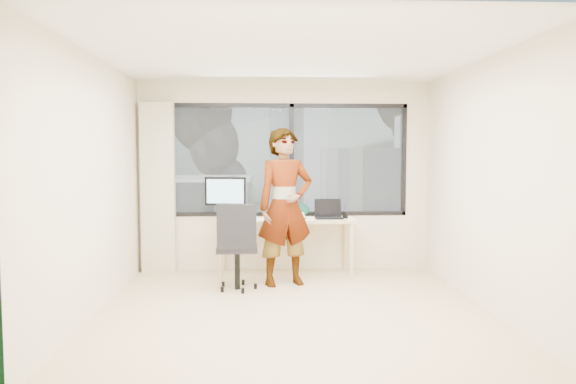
{
  "coord_description": "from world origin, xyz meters",
  "views": [
    {
      "loc": [
        -0.32,
        -5.53,
        1.61
      ],
      "look_at": [
        0.0,
        1.0,
        1.15
      ],
      "focal_mm": 33.88,
      "sensor_mm": 36.0,
      "label": 1
    }
  ],
  "objects": [
    {
      "name": "floor",
      "position": [
        0.0,
        0.0,
        0.0
      ],
      "size": [
        4.0,
        4.0,
        0.01
      ],
      "primitive_type": "cube",
      "color": "tan",
      "rests_on": "ground"
    },
    {
      "name": "ceiling",
      "position": [
        0.0,
        0.0,
        2.6
      ],
      "size": [
        4.0,
        4.0,
        0.01
      ],
      "primitive_type": "cube",
      "color": "white",
      "rests_on": "ground"
    },
    {
      "name": "wall_front",
      "position": [
        0.0,
        -2.0,
        1.3
      ],
      "size": [
        4.0,
        0.01,
        2.6
      ],
      "primitive_type": "cube",
      "color": "beige",
      "rests_on": "ground"
    },
    {
      "name": "wall_left",
      "position": [
        -2.0,
        0.0,
        1.3
      ],
      "size": [
        0.01,
        4.0,
        2.6
      ],
      "primitive_type": "cube",
      "color": "beige",
      "rests_on": "ground"
    },
    {
      "name": "wall_right",
      "position": [
        2.0,
        0.0,
        1.3
      ],
      "size": [
        0.01,
        4.0,
        2.6
      ],
      "primitive_type": "cube",
      "color": "beige",
      "rests_on": "ground"
    },
    {
      "name": "window_wall",
      "position": [
        0.05,
        2.0,
        1.52
      ],
      "size": [
        3.3,
        0.16,
        1.55
      ],
      "primitive_type": null,
      "color": "black",
      "rests_on": "ground"
    },
    {
      "name": "curtain",
      "position": [
        -1.72,
        1.88,
        1.15
      ],
      "size": [
        0.45,
        0.14,
        2.3
      ],
      "primitive_type": "cube",
      "color": "beige",
      "rests_on": "floor"
    },
    {
      "name": "desk",
      "position": [
        0.0,
        1.66,
        0.38
      ],
      "size": [
        1.8,
        0.6,
        0.75
      ],
      "primitive_type": "cube",
      "color": "#C8B686",
      "rests_on": "floor"
    },
    {
      "name": "chair",
      "position": [
        -0.61,
        0.86,
        0.53
      ],
      "size": [
        0.55,
        0.55,
        1.06
      ],
      "primitive_type": null,
      "rotation": [
        0.0,
        0.0,
        0.02
      ],
      "color": "black",
      "rests_on": "floor"
    },
    {
      "name": "person",
      "position": [
        -0.03,
        1.07,
        0.96
      ],
      "size": [
        0.81,
        0.65,
        1.93
      ],
      "primitive_type": "imported",
      "rotation": [
        0.0,
        0.0,
        0.3
      ],
      "color": "#2D2D33",
      "rests_on": "floor"
    },
    {
      "name": "monitor",
      "position": [
        -0.8,
        1.73,
        1.03
      ],
      "size": [
        0.57,
        0.22,
        0.56
      ],
      "primitive_type": null,
      "rotation": [
        0.0,
        0.0,
        -0.18
      ],
      "color": "black",
      "rests_on": "desk"
    },
    {
      "name": "game_console",
      "position": [
        0.13,
        1.85,
        0.78
      ],
      "size": [
        0.33,
        0.29,
        0.07
      ],
      "primitive_type": "cube",
      "rotation": [
        0.0,
        0.0,
        -0.23
      ],
      "color": "white",
      "rests_on": "desk"
    },
    {
      "name": "laptop",
      "position": [
        0.57,
        1.62,
        0.87
      ],
      "size": [
        0.36,
        0.39,
        0.23
      ],
      "primitive_type": null,
      "rotation": [
        0.0,
        0.0,
        -0.01
      ],
      "color": "black",
      "rests_on": "desk"
    },
    {
      "name": "cellphone",
      "position": [
        0.21,
        1.57,
        0.76
      ],
      "size": [
        0.11,
        0.05,
        0.01
      ],
      "primitive_type": "cube",
      "rotation": [
        0.0,
        0.0,
        -0.06
      ],
      "color": "black",
      "rests_on": "desk"
    },
    {
      "name": "pen_cup",
      "position": [
        0.8,
        1.64,
        0.8
      ],
      "size": [
        0.1,
        0.1,
        0.09
      ],
      "primitive_type": "cylinder",
      "rotation": [
        0.0,
        0.0,
        0.35
      ],
      "color": "black",
      "rests_on": "desk"
    },
    {
      "name": "handbag",
      "position": [
        0.22,
        1.87,
        0.84
      ],
      "size": [
        0.26,
        0.16,
        0.18
      ],
      "primitive_type": "ellipsoid",
      "rotation": [
        0.0,
        0.0,
        -0.2
      ],
      "color": "#0C4939",
      "rests_on": "desk"
    },
    {
      "name": "exterior_ground",
      "position": [
        0.0,
        120.0,
        -14.0
      ],
      "size": [
        400.0,
        400.0,
        0.04
      ],
      "primitive_type": "cube",
      "color": "#515B3D",
      "rests_on": "ground"
    },
    {
      "name": "near_bldg_a",
      "position": [
        -9.0,
        30.0,
        -7.0
      ],
      "size": [
        16.0,
        12.0,
        14.0
      ],
      "primitive_type": "cube",
      "color": "#F2EECB",
      "rests_on": "exterior_ground"
    },
    {
      "name": "near_bldg_b",
      "position": [
        12.0,
        38.0,
        -6.0
      ],
      "size": [
        14.0,
        13.0,
        16.0
      ],
      "primitive_type": "cube",
      "color": "white",
      "rests_on": "exterior_ground"
    },
    {
      "name": "far_tower_a",
      "position": [
        -35.0,
        95.0,
        0.0
      ],
      "size": [
        14.0,
        14.0,
        28.0
      ],
      "primitive_type": "cube",
      "color": "silver",
      "rests_on": "exterior_ground"
    },
    {
      "name": "far_tower_b",
      "position": [
        8.0,
        120.0,
        1.0
      ],
      "size": [
        13.0,
        13.0,
        30.0
      ],
      "primitive_type": "cube",
      "color": "silver",
      "rests_on": "exterior_ground"
    },
    {
      "name": "far_tower_c",
      "position": [
        45.0,
        140.0,
        -1.0
      ],
      "size": [
        15.0,
        15.0,
        26.0
      ],
      "primitive_type": "cube",
      "color": "silver",
      "rests_on": "exterior_ground"
    },
    {
      "name": "far_tower_d",
      "position": [
        -60.0,
        150.0,
        -3.0
      ],
      "size": [
        16.0,
        14.0,
        22.0
      ],
      "primitive_type": "cube",
      "color": "silver",
      "rests_on": "exterior_ground"
    },
    {
      "name": "hill_a",
      "position": [
        -120.0,
        320.0,
        -14.0
      ],
      "size": [
        288.0,
        216.0,
        90.0
      ],
      "primitive_type": "ellipsoid",
      "color": "slate",
      "rests_on": "exterior_ground"
    },
    {
      "name": "hill_b",
      "position": [
        100.0,
        320.0,
        -14.0
      ],
      "size": [
        300.0,
        220.0,
        96.0
      ],
      "primitive_type": "ellipsoid",
      "color": "slate",
      "rests_on": "exterior_ground"
    },
    {
      "name": "tree_c",
      "position": [
        22.0,
        40.0,
        -9.0
      ],
      "size": [
        8.4,
        8.4,
        10.0
      ],
      "primitive_type": null,
      "color": "#274D19",
      "rests_on": "exterior_ground"
    },
    {
      "name": "smoke_plume_a",
      "position": [
        -10.0,
        150.0,
        39.0
      ],
      "size": [
        40.0,
        24.0,
        90.0
      ],
      "primitive_type": null,
      "color": "black",
      "rests_on": "exterior_ground"
    },
    {
      "name": "smoke_plume_b",
      "position": [
        55.0,
        170.0,
        27.0
      ],
      "size": [
        30.0,
        18.0,
        70.0
      ],
      "primitive_type": null,
      "color": "black",
      "rests_on": "exterior_ground"
    }
  ]
}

